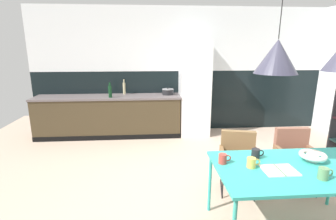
{
  "coord_description": "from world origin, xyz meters",
  "views": [
    {
      "loc": [
        -0.76,
        -2.79,
        1.89
      ],
      "look_at": [
        -0.51,
        0.66,
        1.02
      ],
      "focal_mm": 26.68,
      "sensor_mm": 36.0,
      "label": 1
    }
  ],
  "objects": [
    {
      "name": "mug_dark_espresso",
      "position": [
        0.78,
        -0.87,
        0.79
      ],
      "size": [
        0.14,
        0.09,
        0.11
      ],
      "color": "#5B8456",
      "rests_on": "dining_table"
    },
    {
      "name": "back_wall_panel_upper",
      "position": [
        0.0,
        2.88,
        2.06
      ],
      "size": [
        6.67,
        0.12,
        1.38
      ],
      "primitive_type": "cube",
      "color": "silver",
      "rests_on": "back_wall_splashback_dark"
    },
    {
      "name": "kitchen_counter",
      "position": [
        -1.66,
        2.52,
        0.44
      ],
      "size": [
        3.09,
        0.63,
        0.88
      ],
      "color": "#3F3321",
      "rests_on": "ground"
    },
    {
      "name": "fruit_bowl",
      "position": [
        0.92,
        -0.51,
        0.8
      ],
      "size": [
        0.27,
        0.27,
        0.09
      ],
      "color": "silver",
      "rests_on": "dining_table"
    },
    {
      "name": "armchair_far_side",
      "position": [
        0.4,
        0.22,
        0.5
      ],
      "size": [
        0.57,
        0.57,
        0.79
      ],
      "rotation": [
        0.0,
        0.0,
        2.91
      ],
      "color": "brown",
      "rests_on": "ground"
    },
    {
      "name": "mug_white_ceramic",
      "position": [
        -0.03,
        -0.5,
        0.79
      ],
      "size": [
        0.13,
        0.08,
        0.1
      ],
      "color": "#B23D33",
      "rests_on": "dining_table"
    },
    {
      "name": "mug_glass_clear",
      "position": [
        0.36,
        -0.4,
        0.79
      ],
      "size": [
        0.13,
        0.09,
        0.1
      ],
      "color": "black",
      "rests_on": "dining_table"
    },
    {
      "name": "open_book",
      "position": [
        0.46,
        -0.7,
        0.75
      ],
      "size": [
        0.31,
        0.24,
        0.02
      ],
      "color": "white",
      "rests_on": "dining_table"
    },
    {
      "name": "ground_plane",
      "position": [
        0.0,
        0.0,
        0.0
      ],
      "size": [
        8.67,
        8.67,
        0.0
      ],
      "primitive_type": "plane",
      "color": "tan"
    },
    {
      "name": "bottle_spice_small",
      "position": [
        -1.32,
        2.71,
        1.02
      ],
      "size": [
        0.06,
        0.06,
        0.33
      ],
      "color": "tan",
      "rests_on": "kitchen_counter"
    },
    {
      "name": "mug_wide_latte",
      "position": [
        0.22,
        -0.61,
        0.79
      ],
      "size": [
        0.13,
        0.09,
        0.1
      ],
      "color": "gold",
      "rests_on": "dining_table"
    },
    {
      "name": "back_wall_splashback_dark",
      "position": [
        0.0,
        2.88,
        0.69
      ],
      "size": [
        6.67,
        0.12,
        1.38
      ],
      "primitive_type": "cube",
      "color": "black",
      "rests_on": "ground"
    },
    {
      "name": "bottle_vinegar_dark",
      "position": [
        -1.58,
        2.37,
        1.02
      ],
      "size": [
        0.07,
        0.07,
        0.31
      ],
      "color": "#0F3319",
      "rests_on": "kitchen_counter"
    },
    {
      "name": "cooking_pot",
      "position": [
        -0.37,
        2.6,
        0.95
      ],
      "size": [
        0.26,
        0.26,
        0.15
      ],
      "color": "black",
      "rests_on": "kitchen_counter"
    },
    {
      "name": "pendant_lamp_over_table_near",
      "position": [
        0.35,
        -0.65,
        1.81
      ],
      "size": [
        0.37,
        0.37,
        1.04
      ],
      "color": "black"
    },
    {
      "name": "dining_table",
      "position": [
        0.66,
        -0.64,
        0.7
      ],
      "size": [
        1.57,
        0.91,
        0.74
      ],
      "color": "teal",
      "rests_on": "ground"
    },
    {
      "name": "refrigerator_column",
      "position": [
        0.21,
        2.52,
        1.03
      ],
      "size": [
        0.63,
        0.6,
        2.06
      ],
      "primitive_type": "cube",
      "color": "silver",
      "rests_on": "ground"
    },
    {
      "name": "armchair_facing_counter",
      "position": [
        1.18,
        0.2,
        0.52
      ],
      "size": [
        0.51,
        0.49,
        0.82
      ],
      "rotation": [
        0.0,
        0.0,
        3.09
      ],
      "color": "brown",
      "rests_on": "ground"
    }
  ]
}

